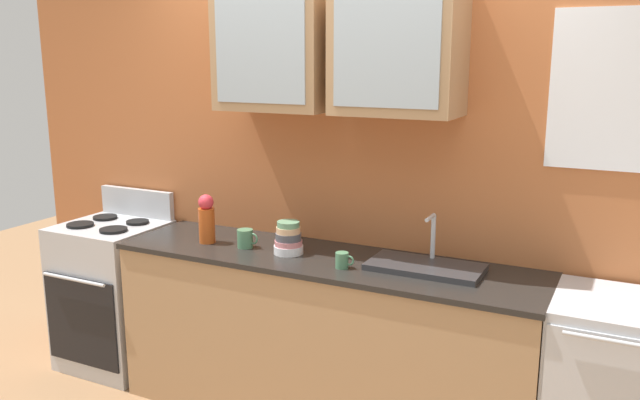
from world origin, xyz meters
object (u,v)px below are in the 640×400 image
(sink_faucet, at_px, (426,266))
(bowl_stack, at_px, (288,239))
(cup_near_sink, at_px, (342,260))
(vase, at_px, (207,219))
(cup_near_bowls, at_px, (246,238))
(stove_range, at_px, (114,294))

(sink_faucet, bearing_deg, bowl_stack, -175.26)
(bowl_stack, distance_m, cup_near_sink, 0.37)
(bowl_stack, relative_size, vase, 0.63)
(sink_faucet, relative_size, cup_near_bowls, 4.46)
(vase, xyz_separation_m, cup_near_bowls, (0.25, 0.01, -0.09))
(sink_faucet, bearing_deg, cup_near_bowls, -175.97)
(bowl_stack, bearing_deg, stove_range, 178.97)
(vase, bearing_deg, sink_faucet, 3.85)
(cup_near_sink, bearing_deg, cup_near_bowls, 172.07)
(stove_range, bearing_deg, vase, -3.37)
(sink_faucet, relative_size, bowl_stack, 3.19)
(stove_range, distance_m, sink_faucet, 2.08)
(sink_faucet, bearing_deg, cup_near_sink, -157.39)
(stove_range, height_order, cup_near_bowls, stove_range)
(cup_near_sink, relative_size, cup_near_bowls, 0.78)
(vase, distance_m, cup_near_sink, 0.88)
(vase, bearing_deg, cup_near_bowls, 3.12)
(sink_faucet, distance_m, vase, 1.25)
(vase, xyz_separation_m, cup_near_sink, (0.87, -0.07, -0.10))
(stove_range, relative_size, cup_near_sink, 11.22)
(vase, bearing_deg, cup_near_sink, -4.82)
(cup_near_bowls, bearing_deg, bowl_stack, 2.04)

